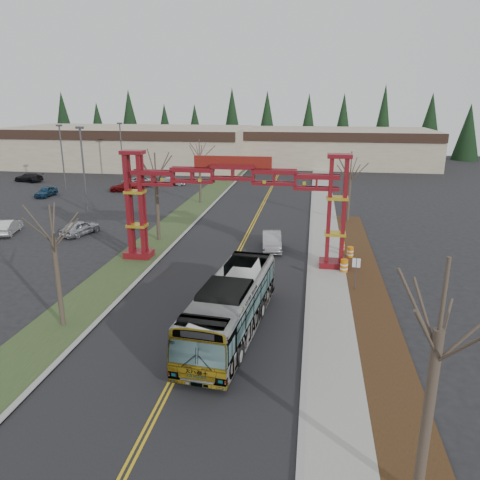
% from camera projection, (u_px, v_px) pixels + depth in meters
% --- Properties ---
extents(ground, '(200.00, 200.00, 0.00)m').
position_uv_depth(ground, '(165.00, 395.00, 21.00)').
color(ground, black).
rests_on(ground, ground).
extents(road, '(12.00, 110.00, 0.02)m').
position_uv_depth(road, '(246.00, 238.00, 44.64)').
color(road, black).
rests_on(road, ground).
extents(lane_line_left, '(0.12, 100.00, 0.01)m').
position_uv_depth(lane_line_left, '(244.00, 238.00, 44.65)').
color(lane_line_left, gold).
rests_on(lane_line_left, road).
extents(lane_line_right, '(0.12, 100.00, 0.01)m').
position_uv_depth(lane_line_right, '(247.00, 238.00, 44.62)').
color(lane_line_right, gold).
rests_on(lane_line_right, road).
extents(curb_right, '(0.30, 110.00, 0.15)m').
position_uv_depth(curb_right, '(311.00, 240.00, 43.70)').
color(curb_right, gray).
rests_on(curb_right, ground).
extents(sidewalk_right, '(2.60, 110.00, 0.14)m').
position_uv_depth(sidewalk_right, '(326.00, 241.00, 43.49)').
color(sidewalk_right, gray).
rests_on(sidewalk_right, ground).
extents(landscape_strip, '(2.60, 50.00, 0.12)m').
position_uv_depth(landscape_strip, '(373.00, 313.00, 28.92)').
color(landscape_strip, '#301D10').
rests_on(landscape_strip, ground).
extents(grass_median, '(4.00, 110.00, 0.08)m').
position_uv_depth(grass_median, '(165.00, 234.00, 45.83)').
color(grass_median, '#2E4020').
rests_on(grass_median, ground).
extents(curb_left, '(0.30, 110.00, 0.15)m').
position_uv_depth(curb_left, '(183.00, 235.00, 45.54)').
color(curb_left, gray).
rests_on(curb_left, ground).
extents(gateway_arch, '(18.20, 1.60, 8.90)m').
position_uv_depth(gateway_arch, '(233.00, 190.00, 36.30)').
color(gateway_arch, '#5E0C18').
rests_on(gateway_arch, ground).
extents(retail_building_west, '(46.00, 22.30, 7.50)m').
position_uv_depth(retail_building_west, '(130.00, 147.00, 92.44)').
color(retail_building_west, tan).
rests_on(retail_building_west, ground).
extents(retail_building_east, '(38.00, 20.30, 7.00)m').
position_uv_depth(retail_building_east, '(334.00, 147.00, 94.10)').
color(retail_building_east, tan).
rests_on(retail_building_east, ground).
extents(conifer_treeline, '(116.10, 5.60, 13.00)m').
position_uv_depth(conifer_treeline, '(289.00, 128.00, 106.09)').
color(conifer_treeline, black).
rests_on(conifer_treeline, ground).
extents(transit_bus, '(3.88, 12.08, 3.31)m').
position_uv_depth(transit_bus, '(231.00, 306.00, 26.11)').
color(transit_bus, '#9A9BA1').
rests_on(transit_bus, ground).
extents(silver_sedan, '(2.14, 4.78, 1.52)m').
position_uv_depth(silver_sedan, '(272.00, 241.00, 41.17)').
color(silver_sedan, '#A5A8AD').
rests_on(silver_sedan, ground).
extents(parked_car_near_a, '(2.83, 4.55, 1.44)m').
position_uv_depth(parked_car_near_a, '(80.00, 228.00, 45.65)').
color(parked_car_near_a, '#B0B3B8').
rests_on(parked_car_near_a, ground).
extents(parked_car_near_b, '(2.57, 4.56, 1.42)m').
position_uv_depth(parked_car_near_b, '(8.00, 227.00, 45.99)').
color(parked_car_near_b, silver).
rests_on(parked_car_near_b, ground).
extents(parked_car_mid_a, '(4.99, 2.34, 1.41)m').
position_uv_depth(parked_car_mid_a, '(126.00, 187.00, 67.08)').
color(parked_car_mid_a, maroon).
rests_on(parked_car_mid_a, ground).
extents(parked_car_mid_b, '(1.61, 3.99, 1.36)m').
position_uv_depth(parked_car_mid_b, '(46.00, 192.00, 63.61)').
color(parked_car_mid_b, navy).
rests_on(parked_car_mid_b, ground).
extents(parked_car_far_a, '(3.93, 2.09, 1.23)m').
position_uv_depth(parked_car_far_a, '(173.00, 181.00, 71.86)').
color(parked_car_far_a, '#A5A6AD').
rests_on(parked_car_far_a, ground).
extents(parked_car_far_b, '(5.32, 3.42, 1.37)m').
position_uv_depth(parked_car_far_b, '(137.00, 181.00, 71.74)').
color(parked_car_far_b, silver).
rests_on(parked_car_far_b, ground).
extents(parked_car_far_c, '(5.21, 3.05, 1.42)m').
position_uv_depth(parked_car_far_c, '(29.00, 177.00, 75.01)').
color(parked_car_far_c, black).
rests_on(parked_car_far_c, ground).
extents(bare_tree_median_near, '(2.91, 2.91, 7.24)m').
position_uv_depth(bare_tree_median_near, '(53.00, 239.00, 25.96)').
color(bare_tree_median_near, '#382D26').
rests_on(bare_tree_median_near, ground).
extents(bare_tree_median_mid, '(3.47, 3.47, 8.16)m').
position_uv_depth(bare_tree_median_mid, '(156.00, 179.00, 42.45)').
color(bare_tree_median_mid, '#382D26').
rests_on(bare_tree_median_mid, ground).
extents(bare_tree_median_far, '(3.12, 3.12, 7.97)m').
position_uv_depth(bare_tree_median_far, '(199.00, 157.00, 58.21)').
color(bare_tree_median_far, '#382D26').
rests_on(bare_tree_median_far, ground).
extents(bare_tree_right_near, '(3.44, 3.44, 8.53)m').
position_uv_depth(bare_tree_right_near, '(439.00, 331.00, 13.71)').
color(bare_tree_right_near, '#382D26').
rests_on(bare_tree_right_near, ground).
extents(bare_tree_right_far, '(3.32, 3.32, 7.54)m').
position_uv_depth(bare_tree_right_far, '(351.00, 173.00, 49.24)').
color(bare_tree_right_far, '#382D26').
rests_on(bare_tree_right_far, ground).
extents(light_pole_near, '(0.85, 0.42, 9.79)m').
position_uv_depth(light_pole_near, '(83.00, 163.00, 54.00)').
color(light_pole_near, '#3F3F44').
rests_on(light_pole_near, ground).
extents(light_pole_mid, '(0.81, 0.40, 9.29)m').
position_uv_depth(light_pole_mid, '(62.00, 152.00, 67.49)').
color(light_pole_mid, '#3F3F44').
rests_on(light_pole_mid, ground).
extents(light_pole_far, '(0.80, 0.40, 9.21)m').
position_uv_depth(light_pole_far, '(121.00, 147.00, 74.88)').
color(light_pole_far, '#3F3F44').
rests_on(light_pole_far, ground).
extents(street_sign, '(0.54, 0.10, 2.37)m').
position_uv_depth(street_sign, '(356.00, 268.00, 31.95)').
color(street_sign, '#3F3F44').
rests_on(street_sign, ground).
extents(barrel_south, '(0.59, 0.59, 1.10)m').
position_uv_depth(barrel_south, '(344.00, 266.00, 35.56)').
color(barrel_south, '#CF700B').
rests_on(barrel_south, ground).
extents(barrel_mid, '(0.54, 0.54, 1.00)m').
position_uv_depth(barrel_mid, '(350.00, 253.00, 38.88)').
color(barrel_mid, '#CF700B').
rests_on(barrel_mid, ground).
extents(barrel_north, '(0.48, 0.48, 0.89)m').
position_uv_depth(barrel_north, '(342.00, 247.00, 40.63)').
color(barrel_north, '#CF700B').
rests_on(barrel_north, ground).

